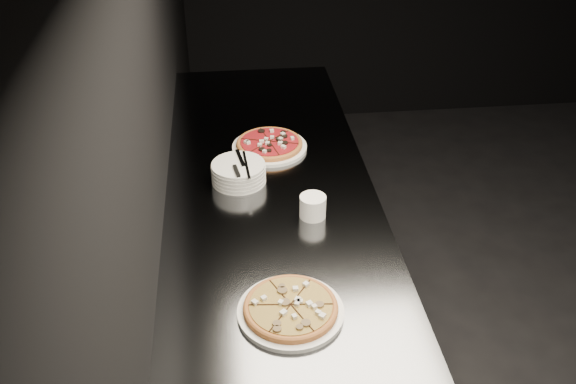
{
  "coord_description": "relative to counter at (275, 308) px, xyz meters",
  "views": [
    {
      "loc": [
        -2.28,
        -1.78,
        2.17
      ],
      "look_at": [
        -2.08,
        0.01,
        0.98
      ],
      "focal_mm": 40.0,
      "sensor_mm": 36.0,
      "label": 1
    }
  ],
  "objects": [
    {
      "name": "pizza_tomato",
      "position": [
        0.02,
        0.42,
        0.48
      ],
      "size": [
        0.32,
        0.32,
        0.03
      ],
      "rotation": [
        0.0,
        0.0,
        -0.29
      ],
      "color": "white",
      "rests_on": "counter"
    },
    {
      "name": "pizza_mushroom",
      "position": [
        0.0,
        -0.51,
        0.48
      ],
      "size": [
        0.29,
        0.29,
        0.03
      ],
      "rotation": [
        0.0,
        0.0,
        -0.09
      ],
      "color": "white",
      "rests_on": "counter"
    },
    {
      "name": "counter",
      "position": [
        0.0,
        0.0,
        0.0
      ],
      "size": [
        0.74,
        2.44,
        0.92
      ],
      "color": "#56585D",
      "rests_on": "floor"
    },
    {
      "name": "ramekin",
      "position": [
        0.13,
        -0.05,
        0.5
      ],
      "size": [
        0.09,
        0.09,
        0.08
      ],
      "color": "white",
      "rests_on": "counter"
    },
    {
      "name": "wall_left",
      "position": [
        -0.37,
        0.0,
        0.94
      ],
      "size": [
        0.02,
        5.0,
        2.8
      ],
      "primitive_type": "cube",
      "color": "black",
      "rests_on": "floor"
    },
    {
      "name": "cutlery",
      "position": [
        -0.1,
        0.18,
        0.53
      ],
      "size": [
        0.07,
        0.21,
        0.01
      ],
      "rotation": [
        0.0,
        0.0,
        0.16
      ],
      "color": "silver",
      "rests_on": "plate_stack"
    },
    {
      "name": "plate_stack",
      "position": [
        -0.11,
        0.19,
        0.5
      ],
      "size": [
        0.19,
        0.19,
        0.07
      ],
      "color": "white",
      "rests_on": "counter"
    }
  ]
}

